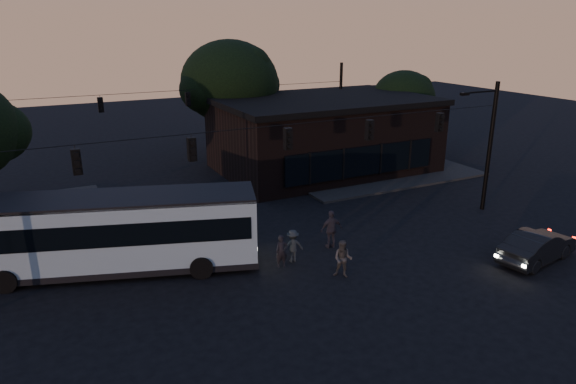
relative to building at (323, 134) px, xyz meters
name	(u,v)px	position (x,y,z in m)	size (l,w,h in m)	color
ground	(331,286)	(-9.00, -15.97, -2.71)	(120.00, 120.00, 0.00)	black
sidewalk_far_right	(370,169)	(3.00, -1.97, -2.63)	(14.00, 10.00, 0.15)	black
building	(323,134)	(0.00, 0.00, 0.00)	(15.40, 10.41, 5.40)	black
tree_behind	(230,82)	(-5.00, 6.03, 3.48)	(7.60, 7.60, 9.43)	black
tree_right	(404,97)	(9.00, 2.03, 1.93)	(5.20, 5.20, 6.86)	black
signal_rig_near	(288,162)	(-9.00, -11.97, 1.74)	(26.24, 0.30, 7.50)	black
signal_rig_far	(189,115)	(-9.00, 4.03, 1.50)	(26.24, 0.30, 7.50)	black
bus	(115,230)	(-16.71, -10.42, -0.76)	(12.60, 6.49, 3.47)	#8CA7B3
car	(537,246)	(0.79, -18.21, -1.97)	(1.56, 4.46, 1.47)	black
pedestrian_a	(282,251)	(-10.05, -13.42, -1.94)	(0.56, 0.37, 1.53)	black
pedestrian_b	(343,259)	(-8.12, -15.49, -1.86)	(0.83, 0.64, 1.70)	#383633
pedestrian_c	(331,229)	(-6.94, -12.61, -1.74)	(1.13, 0.47, 1.93)	#29262F
pedestrian_d	(293,246)	(-9.35, -13.15, -1.93)	(1.01, 0.58, 1.56)	#202528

